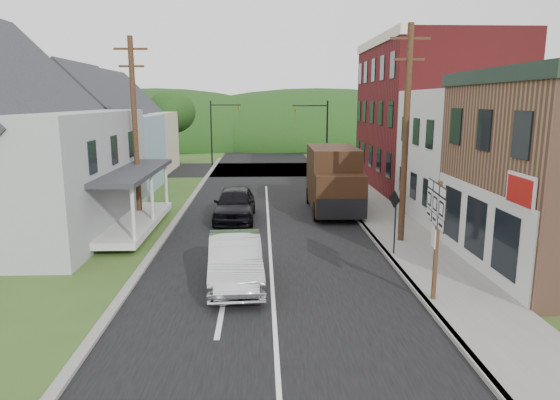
{
  "coord_description": "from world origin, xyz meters",
  "views": [
    {
      "loc": [
        -0.33,
        -16.85,
        5.98
      ],
      "look_at": [
        0.39,
        2.1,
        2.2
      ],
      "focal_mm": 32.0,
      "sensor_mm": 36.0,
      "label": 1
    }
  ],
  "objects": [
    {
      "name": "tree_left_d",
      "position": [
        -9.0,
        32.0,
        4.88
      ],
      "size": [
        4.8,
        4.8,
        6.94
      ],
      "color": "#382616",
      "rests_on": "ground"
    },
    {
      "name": "forested_ridge",
      "position": [
        0.0,
        55.0,
        0.0
      ],
      "size": [
        90.0,
        30.0,
        16.0
      ],
      "primitive_type": "ellipsoid",
      "color": "#0F340F",
      "rests_on": "ground"
    },
    {
      "name": "ground",
      "position": [
        0.0,
        0.0,
        0.0
      ],
      "size": [
        120.0,
        120.0,
        0.0
      ],
      "primitive_type": "plane",
      "color": "#2D4719",
      "rests_on": "ground"
    },
    {
      "name": "utility_pole_right",
      "position": [
        5.6,
        3.5,
        4.66
      ],
      "size": [
        1.6,
        0.26,
        9.0
      ],
      "color": "#472D19",
      "rests_on": "ground"
    },
    {
      "name": "storefront_red",
      "position": [
        11.3,
        17.0,
        5.0
      ],
      "size": [
        8.0,
        12.0,
        10.0
      ],
      "primitive_type": "cube",
      "color": "maroon",
      "rests_on": "ground"
    },
    {
      "name": "cross_road",
      "position": [
        0.0,
        27.0,
        0.0
      ],
      "size": [
        60.0,
        9.0,
        0.02
      ],
      "primitive_type": "cube",
      "color": "black",
      "rests_on": "ground"
    },
    {
      "name": "house_blue",
      "position": [
        -11.0,
        17.0,
        3.69
      ],
      "size": [
        7.14,
        8.16,
        7.28
      ],
      "color": "#8EB0C2",
      "rests_on": "ground"
    },
    {
      "name": "warning_sign",
      "position": [
        4.78,
        1.6,
        1.74
      ],
      "size": [
        0.29,
        0.64,
        2.49
      ],
      "rotation": [
        0.0,
        0.0,
        0.41
      ],
      "color": "black",
      "rests_on": "sidewalk_right"
    },
    {
      "name": "road",
      "position": [
        0.0,
        10.0,
        0.0
      ],
      "size": [
        9.0,
        90.0,
        0.02
      ],
      "primitive_type": "cube",
      "color": "black",
      "rests_on": "ground"
    },
    {
      "name": "delivery_van",
      "position": [
        3.6,
        9.76,
        1.77
      ],
      "size": [
        2.68,
        6.28,
        3.49
      ],
      "rotation": [
        0.0,
        0.0,
        -0.01
      ],
      "color": "black",
      "rests_on": "ground"
    },
    {
      "name": "route_sign_cluster",
      "position": [
        4.75,
        -2.93,
        2.47
      ],
      "size": [
        0.28,
        2.04,
        3.58
      ],
      "rotation": [
        0.0,
        0.0,
        -0.1
      ],
      "color": "#472D19",
      "rests_on": "sidewalk_right"
    },
    {
      "name": "sidewalk_right",
      "position": [
        5.9,
        8.0,
        0.07
      ],
      "size": [
        2.8,
        55.0,
        0.15
      ],
      "primitive_type": "cube",
      "color": "slate",
      "rests_on": "ground"
    },
    {
      "name": "house_cream",
      "position": [
        -11.5,
        26.0,
        3.69
      ],
      "size": [
        7.14,
        8.16,
        7.28
      ],
      "color": "beige",
      "rests_on": "ground"
    },
    {
      "name": "house_gray",
      "position": [
        -12.0,
        6.0,
        4.23
      ],
      "size": [
        10.2,
        12.24,
        8.35
      ],
      "color": "#9A9C9F",
      "rests_on": "ground"
    },
    {
      "name": "storefront_white",
      "position": [
        11.3,
        7.5,
        3.25
      ],
      "size": [
        8.0,
        7.0,
        6.5
      ],
      "primitive_type": "cube",
      "color": "silver",
      "rests_on": "ground"
    },
    {
      "name": "dark_sedan",
      "position": [
        -1.69,
        7.96,
        0.84
      ],
      "size": [
        2.08,
        4.97,
        1.68
      ],
      "primitive_type": "imported",
      "rotation": [
        0.0,
        0.0,
        -0.02
      ],
      "color": "black",
      "rests_on": "ground"
    },
    {
      "name": "silver_sedan",
      "position": [
        -1.21,
        -1.06,
        0.8
      ],
      "size": [
        2.03,
        4.97,
        1.6
      ],
      "primitive_type": "imported",
      "rotation": [
        0.0,
        0.0,
        0.07
      ],
      "color": "#BCBDC2",
      "rests_on": "ground"
    },
    {
      "name": "traffic_signal_left",
      "position": [
        -4.3,
        30.5,
        3.76
      ],
      "size": [
        2.87,
        0.2,
        6.0
      ],
      "color": "black",
      "rests_on": "ground"
    },
    {
      "name": "curb_right",
      "position": [
        4.55,
        8.0,
        0.07
      ],
      "size": [
        0.2,
        55.0,
        0.15
      ],
      "primitive_type": "cube",
      "color": "slate",
      "rests_on": "ground"
    },
    {
      "name": "curb_left",
      "position": [
        -4.65,
        8.0,
        0.06
      ],
      "size": [
        0.3,
        55.0,
        0.12
      ],
      "primitive_type": "cube",
      "color": "slate",
      "rests_on": "ground"
    },
    {
      "name": "traffic_signal_right",
      "position": [
        4.3,
        23.5,
        3.76
      ],
      "size": [
        2.87,
        0.2,
        6.0
      ],
      "color": "black",
      "rests_on": "ground"
    },
    {
      "name": "utility_pole_left",
      "position": [
        -6.5,
        8.0,
        4.66
      ],
      "size": [
        1.6,
        0.26,
        9.0
      ],
      "color": "#472D19",
      "rests_on": "ground"
    }
  ]
}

